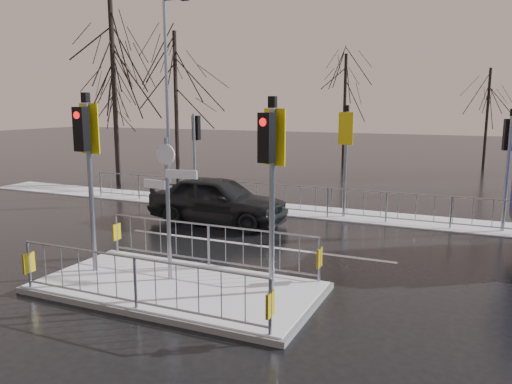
% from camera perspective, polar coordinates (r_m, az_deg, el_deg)
% --- Properties ---
extents(ground, '(120.00, 120.00, 0.00)m').
position_cam_1_polar(ground, '(10.91, -9.00, -11.06)').
color(ground, black).
rests_on(ground, ground).
extents(snow_verge, '(30.00, 2.00, 0.04)m').
position_cam_1_polar(snow_verge, '(18.42, 5.67, -2.21)').
color(snow_verge, white).
rests_on(snow_verge, ground).
extents(lane_markings, '(8.00, 11.38, 0.01)m').
position_cam_1_polar(lane_markings, '(10.66, -9.99, -11.60)').
color(lane_markings, silver).
rests_on(lane_markings, ground).
extents(traffic_island, '(6.00, 3.04, 4.15)m').
position_cam_1_polar(traffic_island, '(10.80, -9.08, -9.09)').
color(traffic_island, slate).
rests_on(traffic_island, ground).
extents(far_kerb_fixtures, '(18.00, 0.65, 3.83)m').
position_cam_1_polar(far_kerb_fixtures, '(17.67, 6.11, 0.56)').
color(far_kerb_fixtures, gray).
rests_on(far_kerb_fixtures, ground).
extents(car_far_lane, '(4.67, 1.91, 1.59)m').
position_cam_1_polar(car_far_lane, '(16.48, -4.39, -0.89)').
color(car_far_lane, black).
rests_on(car_far_lane, ground).
extents(tree_near_a, '(4.75, 4.75, 8.97)m').
position_cam_1_polar(tree_near_a, '(25.40, -16.06, 14.62)').
color(tree_near_a, black).
rests_on(tree_near_a, ground).
extents(tree_near_b, '(4.00, 4.00, 7.55)m').
position_cam_1_polar(tree_near_b, '(25.07, -9.20, 12.73)').
color(tree_near_b, black).
rests_on(tree_near_b, ground).
extents(tree_near_c, '(3.50, 3.50, 6.61)m').
position_cam_1_polar(tree_near_c, '(28.51, -15.78, 10.85)').
color(tree_near_c, black).
rests_on(tree_near_c, ground).
extents(tree_far_a, '(3.75, 3.75, 7.08)m').
position_cam_1_polar(tree_far_a, '(31.46, 10.16, 11.53)').
color(tree_far_a, black).
rests_on(tree_far_a, ground).
extents(tree_far_b, '(3.25, 3.25, 6.14)m').
position_cam_1_polar(tree_far_b, '(32.51, 25.02, 9.58)').
color(tree_far_b, black).
rests_on(tree_far_b, ground).
extents(street_lamp_left, '(1.25, 0.18, 8.20)m').
position_cam_1_polar(street_lamp_left, '(21.67, -10.01, 11.42)').
color(street_lamp_left, gray).
rests_on(street_lamp_left, ground).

